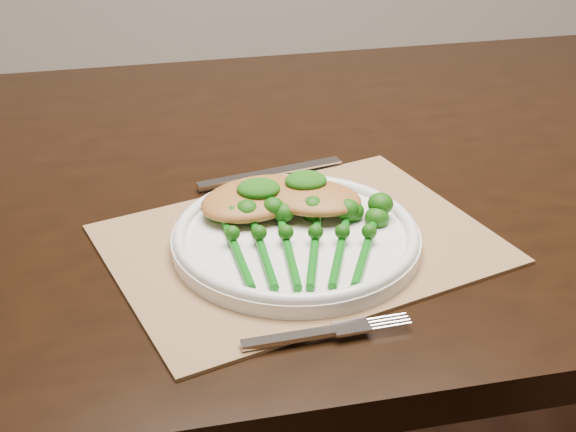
{
  "coord_description": "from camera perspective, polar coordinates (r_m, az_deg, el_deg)",
  "views": [
    {
      "loc": [
        -0.23,
        -1.03,
        1.2
      ],
      "look_at": [
        -0.15,
        -0.28,
        0.78
      ],
      "focal_mm": 50.0,
      "sensor_mm": 36.0,
      "label": 1
    }
  ],
  "objects": [
    {
      "name": "knife",
      "position": [
        1.0,
        -2.24,
        2.9
      ],
      "size": [
        0.19,
        0.07,
        0.01
      ],
      "rotation": [
        0.0,
        0.0,
        0.31
      ],
      "color": "silver",
      "rests_on": "placemat"
    },
    {
      "name": "fork",
      "position": [
        0.74,
        3.57,
        -8.09
      ],
      "size": [
        0.16,
        0.04,
        0.0
      ],
      "rotation": [
        0.0,
        0.0,
        0.15
      ],
      "color": "silver",
      "rests_on": "placemat"
    },
    {
      "name": "chicken_fillet_right",
      "position": [
        0.89,
        1.58,
        1.35
      ],
      "size": [
        0.14,
        0.12,
        0.02
      ],
      "primitive_type": "ellipsoid",
      "rotation": [
        0.0,
        0.0,
        -0.38
      ],
      "color": "#AE6F32",
      "rests_on": "dinner_plate"
    },
    {
      "name": "broccolini_bundle",
      "position": [
        0.82,
        0.95,
        -2.43
      ],
      "size": [
        0.17,
        0.18,
        0.04
      ],
      "rotation": [
        0.0,
        0.0,
        -0.07
      ],
      "color": "#0C5C10",
      "rests_on": "dinner_plate"
    },
    {
      "name": "chicken_fillet_left",
      "position": [
        0.9,
        -2.23,
        1.29
      ],
      "size": [
        0.16,
        0.14,
        0.03
      ],
      "primitive_type": "ellipsoid",
      "rotation": [
        0.0,
        0.0,
        0.48
      ],
      "color": "#AE6F32",
      "rests_on": "dinner_plate"
    },
    {
      "name": "placemat",
      "position": [
        0.87,
        0.91,
        -1.99
      ],
      "size": [
        0.48,
        0.42,
        0.0
      ],
      "primitive_type": "cube",
      "rotation": [
        0.0,
        0.0,
        0.38
      ],
      "color": "#926E4A",
      "rests_on": "dining_table"
    },
    {
      "name": "dinner_plate",
      "position": [
        0.86,
        0.57,
        -1.45
      ],
      "size": [
        0.27,
        0.27,
        0.02
      ],
      "color": "white",
      "rests_on": "placemat"
    },
    {
      "name": "dining_table",
      "position": [
        1.27,
        3.34,
        -11.42
      ],
      "size": [
        1.69,
        1.07,
        0.75
      ],
      "rotation": [
        0.0,
        0.0,
        0.11
      ],
      "color": "black",
      "rests_on": "ground"
    },
    {
      "name": "pesto_dollop_left",
      "position": [
        0.88,
        -2.12,
        1.96
      ],
      "size": [
        0.05,
        0.04,
        0.02
      ],
      "primitive_type": "ellipsoid",
      "color": "#0F4409",
      "rests_on": "chicken_fillet_left"
    },
    {
      "name": "pesto_dollop_right",
      "position": [
        0.89,
        1.28,
        2.53
      ],
      "size": [
        0.05,
        0.04,
        0.02
      ],
      "primitive_type": "ellipsoid",
      "color": "#0F4409",
      "rests_on": "chicken_fillet_right"
    }
  ]
}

